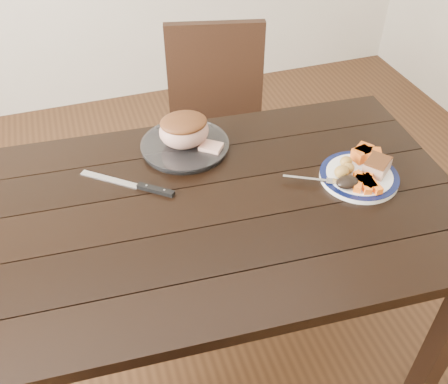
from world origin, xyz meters
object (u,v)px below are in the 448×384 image
object	(u,v)px
dining_table	(197,228)
pork_slice	(377,166)
serving_platter	(185,146)
roast_joint	(184,131)
carving_knife	(144,187)
fork	(316,180)
dinner_plate	(359,177)
chair_far	(217,122)

from	to	relation	value
dining_table	pork_slice	world-z (taller)	pork_slice
serving_platter	roast_joint	bearing A→B (deg)	0.00
dining_table	carving_knife	xyz separation A→B (m)	(-0.13, 0.13, 0.10)
dining_table	fork	bearing A→B (deg)	-3.45
dinner_plate	carving_knife	size ratio (longest dim) A/B	0.93
chair_far	fork	bearing A→B (deg)	109.30
serving_platter	roast_joint	xyz separation A→B (m)	(0.00, 0.00, 0.06)
chair_far	fork	xyz separation A→B (m)	(0.08, -0.76, 0.25)
dinner_plate	fork	xyz separation A→B (m)	(-0.14, 0.01, 0.01)
chair_far	dinner_plate	size ratio (longest dim) A/B	3.82
dining_table	serving_platter	xyz separation A→B (m)	(0.04, 0.29, 0.10)
dinner_plate	pork_slice	size ratio (longest dim) A/B	2.94
dinner_plate	fork	size ratio (longest dim) A/B	1.48
roast_joint	carving_knife	xyz separation A→B (m)	(-0.17, -0.16, -0.06)
dining_table	fork	size ratio (longest dim) A/B	10.05
roast_joint	carving_knife	bearing A→B (deg)	-136.85
serving_platter	carving_knife	distance (m)	0.24
serving_platter	chair_far	bearing A→B (deg)	60.31
dinner_plate	roast_joint	xyz separation A→B (m)	(-0.47, 0.33, 0.06)
chair_far	dinner_plate	bearing A→B (deg)	119.19
fork	roast_joint	world-z (taller)	roast_joint
chair_far	carving_knife	distance (m)	0.78
pork_slice	carving_knife	distance (m)	0.72
dining_table	fork	xyz separation A→B (m)	(0.38, -0.02, 0.11)
serving_platter	roast_joint	size ratio (longest dim) A/B	1.75
dinner_plate	fork	bearing A→B (deg)	173.97
pork_slice	carving_knife	bearing A→B (deg)	166.49
pork_slice	dining_table	bearing A→B (deg)	175.79
carving_knife	chair_far	bearing A→B (deg)	94.14
carving_knife	dining_table	bearing A→B (deg)	-5.23
chair_far	roast_joint	xyz separation A→B (m)	(-0.26, -0.45, 0.30)
dinner_plate	roast_joint	world-z (taller)	roast_joint
dinner_plate	chair_far	bearing A→B (deg)	105.75
dining_table	fork	distance (m)	0.39
chair_far	fork	world-z (taller)	chair_far
fork	roast_joint	size ratio (longest dim) A/B	1.00
carving_knife	fork	bearing A→B (deg)	22.80
chair_far	serving_platter	xyz separation A→B (m)	(-0.26, -0.45, 0.23)
fork	dinner_plate	bearing A→B (deg)	22.19
dinner_plate	dining_table	bearing A→B (deg)	175.85
serving_platter	roast_joint	distance (m)	0.06
serving_platter	fork	size ratio (longest dim) A/B	1.75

